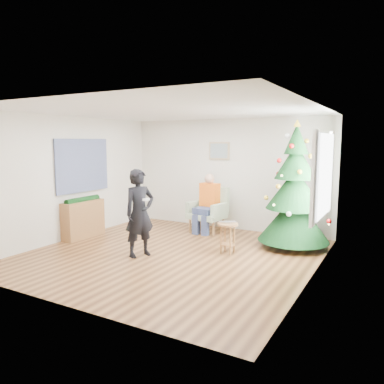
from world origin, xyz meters
The scene contains 19 objects.
floor centered at (0.00, 0.00, 0.00)m, with size 5.00×5.00×0.00m, color brown.
ceiling centered at (0.00, 0.00, 2.60)m, with size 5.00×5.00×0.00m, color white.
wall_back centered at (0.00, 2.50, 1.30)m, with size 5.00×5.00×0.00m, color silver.
wall_front centered at (0.00, -2.50, 1.30)m, with size 5.00×5.00×0.00m, color silver.
wall_left centered at (-2.50, 0.00, 1.30)m, with size 5.00×5.00×0.00m, color silver.
wall_right centered at (2.50, 0.00, 1.30)m, with size 5.00×5.00×0.00m, color silver.
window_panel centered at (2.47, 1.00, 1.50)m, with size 0.04×1.30×1.40m, color white.
curtains centered at (2.44, 1.00, 1.50)m, with size 0.05×1.75×1.50m.
christmas_tree centered at (1.83, 1.60, 1.12)m, with size 1.38×1.38×2.49m.
stool centered at (0.86, 0.59, 0.29)m, with size 0.38×0.38×0.57m.
laptop centered at (0.86, 0.59, 0.58)m, with size 0.31×0.20×0.02m, color silver.
armchair centered at (-0.21, 1.93, 0.38)m, with size 0.87×0.82×1.02m.
seated_person centered at (-0.22, 1.88, 0.69)m, with size 0.48×0.67×1.34m.
standing_man centered at (-0.46, -0.34, 0.79)m, with size 0.58×0.38×1.58m, color black.
game_controller centered at (-0.29, -0.37, 1.06)m, with size 0.04×0.13×0.04m, color white.
console centered at (-2.33, 0.13, 0.40)m, with size 0.30×1.00×0.80m, color brown.
garland centered at (-2.33, 0.13, 0.82)m, with size 0.14×0.14×0.90m, color black.
tapestry centered at (-2.46, 0.30, 1.55)m, with size 0.03×1.50×1.15m, color black.
framed_picture centered at (-0.20, 2.46, 1.85)m, with size 0.52×0.05×0.42m.
Camera 1 is at (3.59, -5.65, 2.06)m, focal length 35.00 mm.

